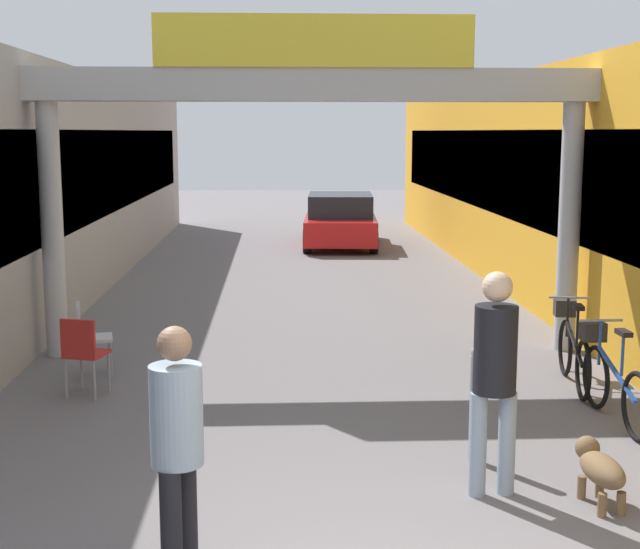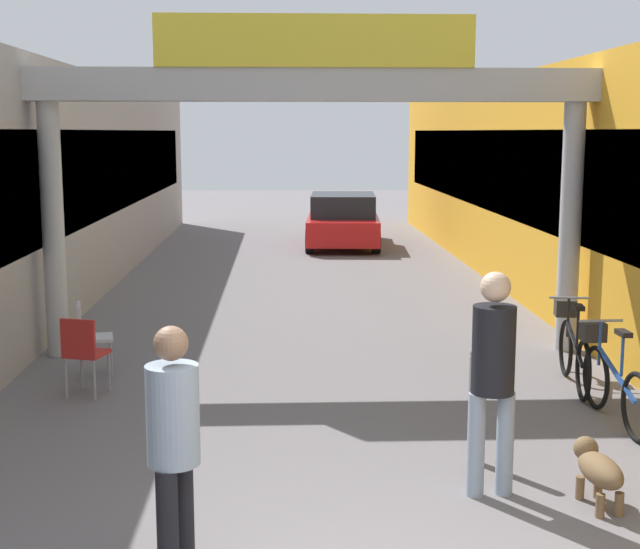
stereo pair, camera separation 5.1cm
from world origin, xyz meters
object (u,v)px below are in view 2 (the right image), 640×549
(parked_car_red, at_px, (343,221))
(pedestrian_with_dog, at_px, (493,368))
(dog_on_leash, at_px, (597,468))
(cafe_chair_aluminium_farther, at_px, (88,332))
(cafe_chair_red_nearer, at_px, (83,349))
(bollard_post_metal, at_px, (474,404))
(bicycle_blue_third, at_px, (611,378))
(bicycle_black_farthest, at_px, (573,348))
(pedestrian_companion, at_px, (173,437))

(parked_car_red, bearing_deg, pedestrian_with_dog, -89.57)
(dog_on_leash, relative_size, cafe_chair_aluminium_farther, 0.75)
(cafe_chair_red_nearer, distance_m, cafe_chair_aluminium_farther, 0.82)
(dog_on_leash, relative_size, bollard_post_metal, 0.65)
(bicycle_blue_third, distance_m, bicycle_black_farthest, 1.29)
(cafe_chair_aluminium_farther, height_order, parked_car_red, parked_car_red)
(bicycle_black_farthest, xyz_separation_m, cafe_chair_red_nearer, (-5.50, -0.25, 0.10))
(pedestrian_companion, distance_m, bicycle_blue_third, 5.05)
(cafe_chair_red_nearer, height_order, cafe_chair_aluminium_farther, same)
(pedestrian_companion, relative_size, dog_on_leash, 2.52)
(bicycle_black_farthest, distance_m, cafe_chair_aluminium_farther, 5.64)
(pedestrian_companion, height_order, bollard_post_metal, pedestrian_companion)
(bollard_post_metal, bearing_deg, cafe_chair_aluminium_farther, 143.72)
(bicycle_blue_third, bearing_deg, cafe_chair_red_nearer, 169.25)
(pedestrian_with_dog, distance_m, cafe_chair_aluminium_farther, 5.40)
(dog_on_leash, distance_m, bollard_post_metal, 1.25)
(pedestrian_with_dog, distance_m, bicycle_black_farthest, 3.56)
(pedestrian_companion, distance_m, bollard_post_metal, 3.12)
(bollard_post_metal, bearing_deg, bicycle_black_farthest, 54.95)
(cafe_chair_red_nearer, bearing_deg, pedestrian_companion, -70.09)
(dog_on_leash, xyz_separation_m, bicycle_black_farthest, (0.88, 3.31, 0.14))
(bicycle_black_farthest, relative_size, bollard_post_metal, 1.62)
(dog_on_leash, distance_m, bicycle_blue_third, 2.20)
(parked_car_red, bearing_deg, bicycle_black_farthest, -81.99)
(pedestrian_with_dog, height_order, cafe_chair_aluminium_farther, pedestrian_with_dog)
(pedestrian_with_dog, distance_m, bicycle_blue_third, 2.51)
(pedestrian_companion, bearing_deg, parked_car_red, 82.53)
(bicycle_blue_third, bearing_deg, bicycle_black_farthest, 88.87)
(cafe_chair_aluminium_farther, bearing_deg, parked_car_red, 72.46)
(pedestrian_with_dog, bearing_deg, parked_car_red, 90.43)
(dog_on_leash, height_order, cafe_chair_aluminium_farther, cafe_chair_aluminium_farther)
(cafe_chair_red_nearer, relative_size, parked_car_red, 0.22)
(pedestrian_with_dog, bearing_deg, bicycle_black_farthest, 61.57)
(pedestrian_with_dog, xyz_separation_m, cafe_chair_red_nearer, (-3.83, 2.83, -0.51))
(bicycle_black_farthest, relative_size, parked_car_red, 0.41)
(pedestrian_companion, bearing_deg, bicycle_blue_third, 37.40)
(bicycle_blue_third, xyz_separation_m, cafe_chair_red_nearer, (-5.47, 1.04, 0.10))
(bicycle_black_farthest, bearing_deg, cafe_chair_aluminium_farther, 174.26)
(bicycle_blue_third, height_order, parked_car_red, parked_car_red)
(bicycle_blue_third, xyz_separation_m, bicycle_black_farthest, (0.03, 1.29, 0.00))
(bicycle_blue_third, bearing_deg, pedestrian_with_dog, -132.46)
(pedestrian_companion, height_order, cafe_chair_aluminium_farther, pedestrian_companion)
(pedestrian_with_dog, relative_size, bicycle_blue_third, 1.07)
(pedestrian_companion, xyz_separation_m, dog_on_leash, (3.14, 1.03, -0.67))
(parked_car_red, bearing_deg, pedestrian_companion, -97.47)
(pedestrian_companion, height_order, dog_on_leash, pedestrian_companion)
(cafe_chair_aluminium_farther, bearing_deg, bollard_post_metal, -36.28)
(dog_on_leash, height_order, cafe_chair_red_nearer, cafe_chair_red_nearer)
(dog_on_leash, height_order, bicycle_blue_third, bicycle_blue_third)
(parked_car_red, bearing_deg, dog_on_leash, -86.76)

